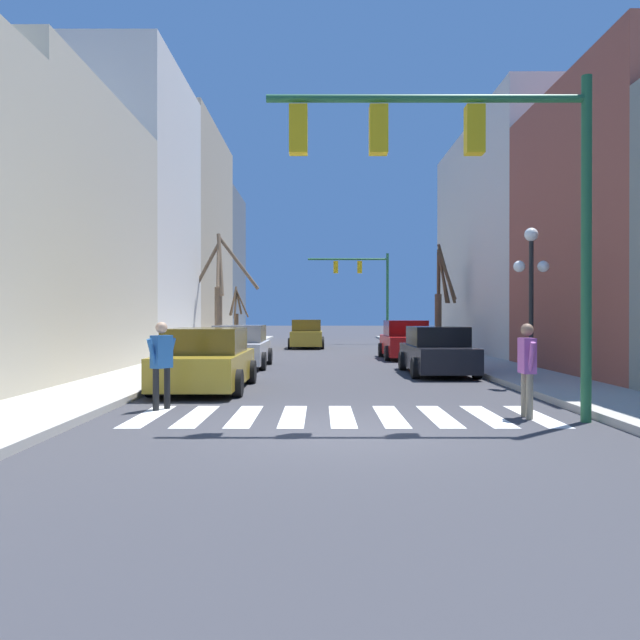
% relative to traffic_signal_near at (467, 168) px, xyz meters
% --- Properties ---
extents(ground_plane, '(240.00, 240.00, 0.00)m').
position_rel_traffic_signal_near_xyz_m(ground_plane, '(-2.17, -0.94, -4.46)').
color(ground_plane, '#38383D').
extents(building_row_left, '(6.00, 50.42, 13.79)m').
position_rel_traffic_signal_near_xyz_m(building_row_left, '(-12.07, 20.69, 1.38)').
color(building_row_left, '#BCB299').
rests_on(building_row_left, ground_plane).
extents(building_row_right, '(6.00, 34.78, 11.30)m').
position_rel_traffic_signal_near_xyz_m(building_row_right, '(7.72, 12.14, 0.43)').
color(building_row_right, gray).
rests_on(building_row_right, ground_plane).
extents(crosswalk_stripes, '(7.65, 2.60, 0.01)m').
position_rel_traffic_signal_near_xyz_m(crosswalk_stripes, '(-2.17, 0.66, -4.46)').
color(crosswalk_stripes, white).
rests_on(crosswalk_stripes, ground_plane).
extents(traffic_signal_near, '(5.69, 0.28, 6.07)m').
position_rel_traffic_signal_near_xyz_m(traffic_signal_near, '(0.00, 0.00, 0.00)').
color(traffic_signal_near, '#236038').
rests_on(traffic_signal_near, ground_plane).
extents(traffic_signal_far, '(5.59, 0.28, 6.23)m').
position_rel_traffic_signal_near_xyz_m(traffic_signal_far, '(0.54, 32.11, 0.00)').
color(traffic_signal_far, '#236038').
rests_on(traffic_signal_far, ground_plane).
extents(street_lamp_right_corner, '(0.95, 0.36, 4.06)m').
position_rel_traffic_signal_near_xyz_m(street_lamp_right_corner, '(3.03, 5.64, -1.42)').
color(street_lamp_right_corner, black).
rests_on(street_lamp_right_corner, sidewalk_right).
extents(car_parked_right_mid, '(2.06, 4.49, 1.68)m').
position_rel_traffic_signal_near_xyz_m(car_parked_right_mid, '(-3.37, 25.92, -3.68)').
color(car_parked_right_mid, '#A38423').
rests_on(car_parked_right_mid, ground_plane).
extents(car_parked_left_far, '(2.12, 4.34, 1.54)m').
position_rel_traffic_signal_near_xyz_m(car_parked_left_far, '(-5.50, 11.87, -3.73)').
color(car_parked_left_far, silver).
rests_on(car_parked_left_far, ground_plane).
extents(car_parked_left_mid, '(2.20, 4.74, 1.56)m').
position_rel_traffic_signal_near_xyz_m(car_parked_left_mid, '(-5.47, 4.88, -3.72)').
color(car_parked_left_mid, '#A38423').
rests_on(car_parked_left_mid, ground_plane).
extents(car_driving_toward_lane, '(2.09, 4.45, 1.69)m').
position_rel_traffic_signal_near_xyz_m(car_driving_toward_lane, '(1.17, 16.46, -3.67)').
color(car_driving_toward_lane, red).
rests_on(car_driving_toward_lane, ground_plane).
extents(car_parked_right_near, '(2.06, 4.71, 1.53)m').
position_rel_traffic_signal_near_xyz_m(car_parked_right_near, '(1.18, 9.13, -3.74)').
color(car_parked_right_near, black).
rests_on(car_parked_right_near, ground_plane).
extents(pedestrian_crossing_street, '(0.23, 0.74, 1.73)m').
position_rel_traffic_signal_near_xyz_m(pedestrian_crossing_street, '(1.19, 0.44, -3.44)').
color(pedestrian_crossing_street, '#7A705B').
rests_on(pedestrian_crossing_street, ground_plane).
extents(pedestrian_on_right_sidewalk, '(0.47, 0.68, 1.75)m').
position_rel_traffic_signal_near_xyz_m(pedestrian_on_right_sidewalk, '(-5.73, 1.47, -3.43)').
color(pedestrian_on_right_sidewalk, black).
rests_on(pedestrian_on_right_sidewalk, ground_plane).
extents(street_tree_left_near, '(1.29, 1.51, 3.54)m').
position_rel_traffic_signal_near_xyz_m(street_tree_left_near, '(-7.65, 26.76, -2.64)').
color(street_tree_left_near, brown).
rests_on(street_tree_left_near, sidewalk_left).
extents(street_tree_left_far, '(3.60, 2.03, 6.15)m').
position_rel_traffic_signal_near_xyz_m(street_tree_left_far, '(-7.90, 22.23, -1.40)').
color(street_tree_left_far, brown).
rests_on(street_tree_left_far, sidewalk_left).
extents(street_tree_right_mid, '(1.19, 1.89, 5.23)m').
position_rel_traffic_signal_near_xyz_m(street_tree_right_mid, '(3.30, 19.38, -1.73)').
color(street_tree_right_mid, brown).
rests_on(street_tree_right_mid, sidewalk_right).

